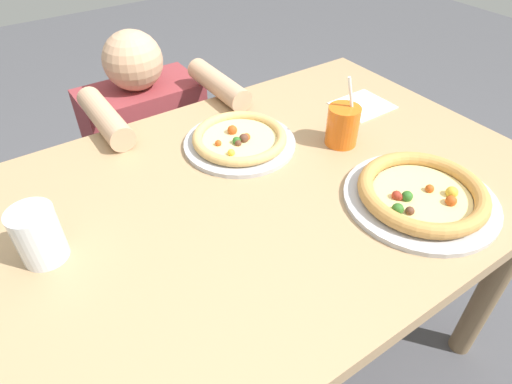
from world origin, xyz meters
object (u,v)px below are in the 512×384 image
Objects in this scene: drink_cup_colored at (343,125)px; diner_seated at (153,165)px; water_cup_clear at (38,235)px; pizza_far at (240,139)px; pizza_near at (422,194)px.

diner_seated is at bearing 115.80° from drink_cup_colored.
drink_cup_colored reaches higher than diner_seated.
water_cup_clear is 0.13× the size of diner_seated.
pizza_far is at bearing 12.52° from water_cup_clear.
drink_cup_colored is 0.76m from water_cup_clear.
water_cup_clear reaches higher than pizza_near.
pizza_far is at bearing 148.31° from drink_cup_colored.
pizza_near is 0.80m from water_cup_clear.
drink_cup_colored is at bearing -1.90° from water_cup_clear.
diner_seated is at bearing 54.32° from water_cup_clear.
drink_cup_colored reaches higher than pizza_far.
water_cup_clear is 0.86m from diner_seated.
pizza_near is 0.37× the size of diner_seated.
water_cup_clear reaches higher than pizza_far.
pizza_near is 1.84× the size of drink_cup_colored.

